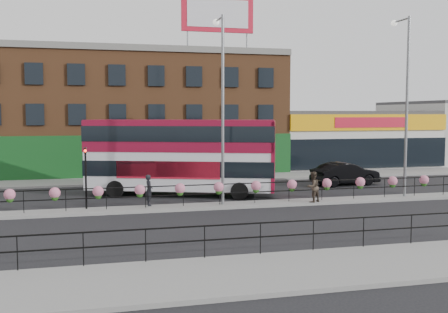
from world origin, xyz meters
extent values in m
plane|color=black|center=(0.00, 0.00, 0.00)|extent=(120.00, 120.00, 0.00)
cube|color=gray|center=(0.00, -12.00, 0.07)|extent=(60.00, 4.00, 0.15)
cube|color=gray|center=(0.00, 12.00, 0.07)|extent=(60.00, 4.00, 0.15)
cube|color=gray|center=(0.00, 0.00, 0.07)|extent=(60.00, 1.60, 0.15)
cube|color=gold|center=(0.00, -9.70, 0.01)|extent=(60.00, 0.10, 0.01)
cube|color=gold|center=(0.00, -9.88, 0.01)|extent=(60.00, 0.10, 0.01)
cube|color=brown|center=(-4.00, 20.00, 5.00)|extent=(25.00, 12.00, 10.00)
cube|color=#3F3F42|center=(-4.00, 20.00, 10.15)|extent=(25.00, 12.00, 0.30)
cube|color=#114518|center=(-4.00, 13.92, 1.70)|extent=(25.00, 0.25, 3.40)
cube|color=silver|center=(16.00, 20.00, 2.50)|extent=(15.00, 12.00, 5.00)
cube|color=#3F3F42|center=(16.00, 20.00, 5.15)|extent=(15.00, 12.00, 0.30)
cube|color=#E69F09|center=(16.00, 13.92, 4.30)|extent=(15.00, 0.25, 1.40)
cube|color=red|center=(16.00, 13.80, 4.30)|extent=(7.00, 0.10, 0.90)
cube|color=black|center=(16.00, 13.92, 1.60)|extent=(15.00, 0.25, 2.60)
cube|color=red|center=(2.50, 15.00, 13.20)|extent=(6.00, 0.25, 3.00)
cube|color=silver|center=(2.50, 14.86, 13.20)|extent=(5.10, 0.04, 2.25)
cylinder|color=slate|center=(0.00, 15.00, 11.00)|extent=(0.12, 0.12, 1.40)
cylinder|color=slate|center=(5.00, 15.00, 11.00)|extent=(0.12, 0.12, 1.40)
cube|color=black|center=(0.00, 0.00, 1.25)|extent=(30.00, 0.05, 0.05)
cube|color=black|center=(0.00, 0.00, 0.76)|extent=(30.00, 0.05, 0.05)
cylinder|color=black|center=(-11.00, 0.00, 0.70)|extent=(0.04, 0.04, 1.10)
cylinder|color=black|center=(-9.00, 0.00, 0.70)|extent=(0.04, 0.04, 1.10)
cylinder|color=black|center=(-7.00, 0.00, 0.70)|extent=(0.04, 0.04, 1.10)
cylinder|color=black|center=(-5.00, 0.00, 0.70)|extent=(0.04, 0.04, 1.10)
cylinder|color=black|center=(-3.00, 0.00, 0.70)|extent=(0.04, 0.04, 1.10)
cylinder|color=black|center=(-1.00, 0.00, 0.70)|extent=(0.04, 0.04, 1.10)
cylinder|color=black|center=(1.00, 0.00, 0.70)|extent=(0.04, 0.04, 1.10)
cylinder|color=black|center=(3.00, 0.00, 0.70)|extent=(0.04, 0.04, 1.10)
cylinder|color=black|center=(5.00, 0.00, 0.70)|extent=(0.04, 0.04, 1.10)
cylinder|color=black|center=(7.00, 0.00, 0.70)|extent=(0.04, 0.04, 1.10)
cylinder|color=black|center=(9.00, 0.00, 0.70)|extent=(0.04, 0.04, 1.10)
cylinder|color=black|center=(11.00, 0.00, 0.70)|extent=(0.04, 0.04, 1.10)
cylinder|color=black|center=(13.00, 0.00, 0.70)|extent=(0.04, 0.04, 1.10)
sphere|color=#C16683|center=(-11.63, 0.00, 1.10)|extent=(0.56, 0.56, 0.56)
sphere|color=#235216|center=(-11.63, 0.00, 0.87)|extent=(0.36, 0.36, 0.36)
sphere|color=#C16683|center=(-9.52, 0.00, 1.10)|extent=(0.56, 0.56, 0.56)
sphere|color=#235216|center=(-9.52, 0.00, 0.87)|extent=(0.36, 0.36, 0.36)
sphere|color=#C16683|center=(-7.40, 0.00, 1.10)|extent=(0.56, 0.56, 0.56)
sphere|color=#235216|center=(-7.40, 0.00, 0.87)|extent=(0.36, 0.36, 0.36)
sphere|color=#C16683|center=(-5.29, 0.00, 1.10)|extent=(0.56, 0.56, 0.56)
sphere|color=#235216|center=(-5.29, 0.00, 0.87)|extent=(0.36, 0.36, 0.36)
sphere|color=#C16683|center=(-3.17, 0.00, 1.10)|extent=(0.56, 0.56, 0.56)
sphere|color=#235216|center=(-3.17, 0.00, 0.87)|extent=(0.36, 0.36, 0.36)
sphere|color=#C16683|center=(-1.06, 0.00, 1.10)|extent=(0.56, 0.56, 0.56)
sphere|color=#235216|center=(-1.06, 0.00, 0.87)|extent=(0.36, 0.36, 0.36)
sphere|color=#C16683|center=(1.06, 0.00, 1.10)|extent=(0.56, 0.56, 0.56)
sphere|color=#235216|center=(1.06, 0.00, 0.87)|extent=(0.36, 0.36, 0.36)
sphere|color=#C16683|center=(3.17, 0.00, 1.10)|extent=(0.56, 0.56, 0.56)
sphere|color=#235216|center=(3.17, 0.00, 0.87)|extent=(0.36, 0.36, 0.36)
sphere|color=#C16683|center=(5.29, 0.00, 1.10)|extent=(0.56, 0.56, 0.56)
sphere|color=#235216|center=(5.29, 0.00, 0.87)|extent=(0.36, 0.36, 0.36)
sphere|color=#C16683|center=(7.40, 0.00, 1.10)|extent=(0.56, 0.56, 0.56)
sphere|color=#235216|center=(7.40, 0.00, 0.87)|extent=(0.36, 0.36, 0.36)
sphere|color=#C16683|center=(9.52, 0.00, 1.10)|extent=(0.56, 0.56, 0.56)
sphere|color=#235216|center=(9.52, 0.00, 0.87)|extent=(0.36, 0.36, 0.36)
sphere|color=#C16683|center=(11.63, 0.00, 1.10)|extent=(0.56, 0.56, 0.56)
sphere|color=#235216|center=(11.63, 0.00, 0.87)|extent=(0.36, 0.36, 0.36)
cube|color=black|center=(-2.00, -10.10, 1.25)|extent=(20.00, 0.05, 0.05)
cube|color=black|center=(-2.00, -10.10, 0.76)|extent=(20.00, 0.05, 0.05)
cylinder|color=black|center=(-10.00, -10.10, 0.70)|extent=(0.04, 0.04, 1.10)
cylinder|color=black|center=(-8.00, -10.10, 0.70)|extent=(0.04, 0.04, 1.10)
cylinder|color=black|center=(-6.00, -10.10, 0.70)|extent=(0.04, 0.04, 1.10)
cylinder|color=black|center=(-4.00, -10.10, 0.70)|extent=(0.04, 0.04, 1.10)
cylinder|color=black|center=(-2.00, -10.10, 0.70)|extent=(0.04, 0.04, 1.10)
cylinder|color=black|center=(0.00, -10.10, 0.70)|extent=(0.04, 0.04, 1.10)
cylinder|color=black|center=(2.00, -10.10, 0.70)|extent=(0.04, 0.04, 1.10)
cylinder|color=black|center=(4.00, -10.10, 0.70)|extent=(0.04, 0.04, 1.10)
cube|color=silver|center=(-2.38, 4.54, 2.50)|extent=(11.67, 6.47, 4.17)
cube|color=maroon|center=(-2.38, 4.54, 3.71)|extent=(11.74, 6.55, 1.88)
cube|color=black|center=(-2.38, 4.54, 1.77)|extent=(11.77, 6.57, 0.94)
cube|color=black|center=(-2.38, 4.54, 3.86)|extent=(11.80, 6.60, 0.94)
cube|color=maroon|center=(-2.38, 4.54, 4.62)|extent=(11.67, 6.47, 0.13)
cube|color=maroon|center=(2.95, 2.54, 2.50)|extent=(1.12, 2.57, 4.17)
cube|color=red|center=(-3.33, 3.48, 1.72)|extent=(5.88, 2.23, 1.04)
cylinder|color=black|center=(-6.35, 4.63, 0.52)|extent=(1.09, 0.66, 1.04)
cylinder|color=black|center=(-5.44, 7.08, 0.52)|extent=(1.09, 0.66, 1.04)
cylinder|color=black|center=(0.68, 2.00, 0.52)|extent=(1.09, 0.66, 1.04)
cylinder|color=black|center=(1.60, 4.44, 0.52)|extent=(1.09, 0.66, 1.04)
imported|color=black|center=(9.72, 6.33, 0.81)|extent=(3.06, 5.38, 1.62)
imported|color=black|center=(-4.76, 0.55, 0.99)|extent=(0.68, 0.51, 1.67)
imported|color=#403429|center=(4.20, -0.55, 1.00)|extent=(1.30, 1.25, 1.71)
cylinder|color=slate|center=(-0.82, 0.03, 5.22)|extent=(0.16, 0.16, 10.14)
cylinder|color=slate|center=(-0.82, 0.79, 10.18)|extent=(0.10, 1.52, 0.10)
sphere|color=silver|center=(-0.82, 1.55, 10.13)|extent=(0.36, 0.36, 0.36)
cylinder|color=slate|center=(10.38, 0.08, 5.43)|extent=(0.17, 0.17, 10.57)
cylinder|color=slate|center=(10.38, 0.87, 10.61)|extent=(0.11, 1.59, 0.11)
sphere|color=silver|center=(10.38, 1.66, 10.56)|extent=(0.38, 0.38, 0.38)
cylinder|color=black|center=(-8.00, 0.40, 1.75)|extent=(0.10, 0.10, 3.20)
imported|color=black|center=(-8.00, 0.40, 3.35)|extent=(0.15, 0.18, 0.90)
sphere|color=#FF190C|center=(-8.00, 0.28, 3.17)|extent=(0.14, 0.14, 0.14)
camera|label=1|loc=(-7.67, -27.27, 5.06)|focal=42.00mm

